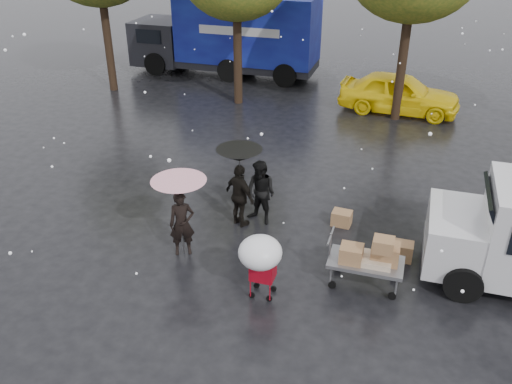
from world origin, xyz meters
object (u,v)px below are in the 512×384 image
(person_pink, at_px, (182,224))
(person_black, at_px, (240,196))
(vendor_cart, at_px, (371,256))
(yellow_taxi, at_px, (399,93))
(shopping_cart, at_px, (261,255))
(blue_truck, at_px, (230,35))

(person_pink, relative_size, person_black, 0.95)
(vendor_cart, height_order, yellow_taxi, yellow_taxi)
(person_black, height_order, shopping_cart, person_black)
(person_black, height_order, vendor_cart, person_black)
(vendor_cart, xyz_separation_m, yellow_taxi, (-0.23, 10.71, 0.01))
(blue_truck, bearing_deg, yellow_taxi, -20.90)
(blue_truck, xyz_separation_m, yellow_taxi, (7.62, -2.91, -1.02))
(person_black, relative_size, yellow_taxi, 0.37)
(shopping_cart, xyz_separation_m, blue_truck, (-5.87, 14.71, 0.69))
(shopping_cart, height_order, blue_truck, blue_truck)
(person_pink, height_order, vendor_cart, person_pink)
(person_black, distance_m, vendor_cart, 3.58)
(blue_truck, bearing_deg, shopping_cart, -68.25)
(blue_truck, distance_m, yellow_taxi, 8.22)
(vendor_cart, relative_size, blue_truck, 0.18)
(person_pink, distance_m, yellow_taxi, 11.44)
(person_black, bearing_deg, person_pink, 91.80)
(vendor_cart, height_order, blue_truck, blue_truck)
(vendor_cart, height_order, shopping_cart, shopping_cart)
(vendor_cart, relative_size, shopping_cart, 1.04)
(person_black, distance_m, shopping_cart, 2.87)
(shopping_cart, distance_m, yellow_taxi, 11.94)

